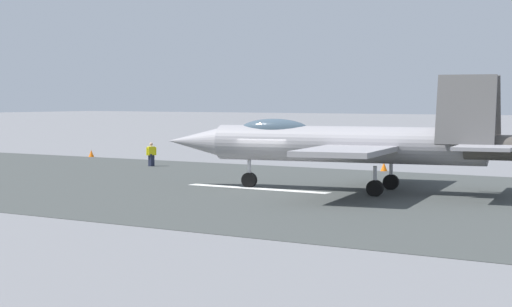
{
  "coord_description": "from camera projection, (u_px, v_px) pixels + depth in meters",
  "views": [
    {
      "loc": [
        -22.59,
        36.21,
        4.46
      ],
      "look_at": [
        -3.27,
        5.93,
        2.2
      ],
      "focal_mm": 61.24,
      "sensor_mm": 36.0,
      "label": 1
    }
  ],
  "objects": [
    {
      "name": "runway_strip",
      "position": [
        265.0,
        189.0,
        42.86
      ],
      "size": [
        240.0,
        26.0,
        0.02
      ],
      "color": "#3C403E",
      "rests_on": "ground"
    },
    {
      "name": "ground_plane",
      "position": [
        265.0,
        189.0,
        42.87
      ],
      "size": [
        400.0,
        400.0,
        0.0
      ],
      "primitive_type": "plane",
      "color": "slate"
    },
    {
      "name": "crew_person",
      "position": [
        151.0,
        155.0,
        57.45
      ],
      "size": [
        0.47,
        0.61,
        1.57
      ],
      "color": "#1E2338",
      "rests_on": "ground"
    },
    {
      "name": "marker_cone_mid",
      "position": [
        384.0,
        167.0,
        53.6
      ],
      "size": [
        0.44,
        0.44,
        0.55
      ],
      "primitive_type": "cone",
      "color": "orange",
      "rests_on": "ground"
    },
    {
      "name": "fighter_jet",
      "position": [
        348.0,
        143.0,
        41.74
      ],
      "size": [
        18.07,
        13.4,
        5.54
      ],
      "color": "gray",
      "rests_on": "ground"
    },
    {
      "name": "marker_cone_far",
      "position": [
        91.0,
        154.0,
        66.63
      ],
      "size": [
        0.44,
        0.44,
        0.55
      ],
      "primitive_type": "cone",
      "color": "orange",
      "rests_on": "ground"
    }
  ]
}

